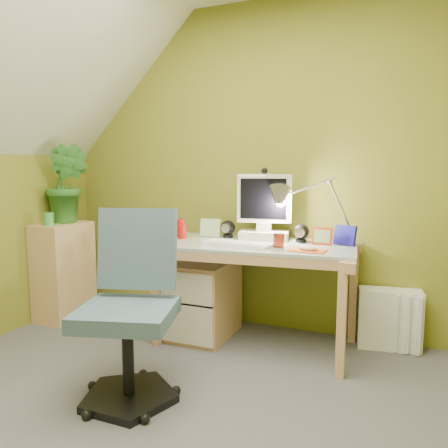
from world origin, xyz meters
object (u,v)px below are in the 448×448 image
at_px(desk, 255,294).
at_px(potted_plant, 67,184).
at_px(task_chair, 127,311).
at_px(side_ledge, 64,271).
at_px(desk_lamp, 330,196).
at_px(monitor, 264,205).
at_px(radiator, 390,319).

xyz_separation_m(desk, potted_plant, (-1.56, -0.05, 0.73)).
distance_m(potted_plant, task_chair, 1.62).
bearing_deg(desk, side_ledge, 178.08).
bearing_deg(potted_plant, desk, 1.87).
bearing_deg(side_ledge, potted_plant, 59.13).
height_order(desk_lamp, task_chair, desk_lamp).
bearing_deg(monitor, potted_plant, 177.04).
distance_m(potted_plant, radiator, 2.59).
xyz_separation_m(monitor, radiator, (0.85, 0.09, -0.74)).
height_order(monitor, task_chair, monitor).
xyz_separation_m(desk, task_chair, (-0.36, -0.97, 0.13)).
bearing_deg(task_chair, radiator, 29.11).
bearing_deg(desk_lamp, potted_plant, -173.50).
height_order(monitor, potted_plant, potted_plant).
relative_size(potted_plant, radiator, 1.54).
relative_size(side_ledge, task_chair, 0.80).
height_order(desk_lamp, side_ledge, desk_lamp).
height_order(desk, desk_lamp, desk_lamp).
height_order(desk, task_chair, task_chair).
height_order(monitor, desk_lamp, desk_lamp).
relative_size(desk_lamp, radiator, 1.58).
xyz_separation_m(desk, radiator, (0.85, 0.27, -0.15)).
bearing_deg(monitor, desk_lamp, -11.39).
bearing_deg(side_ledge, monitor, 10.04).
bearing_deg(potted_plant, radiator, 7.61).
bearing_deg(desk_lamp, task_chair, -125.22).
distance_m(desk_lamp, potted_plant, 2.02).
relative_size(task_chair, radiator, 2.40).
distance_m(desk, monitor, 0.62).
bearing_deg(monitor, desk, -101.39).
xyz_separation_m(side_ledge, potted_plant, (0.03, 0.05, 0.69)).
distance_m(desk, potted_plant, 1.72).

